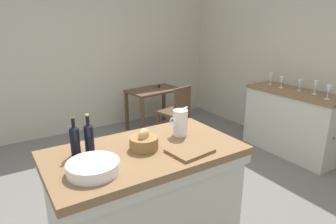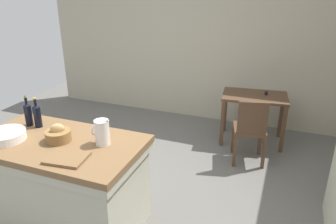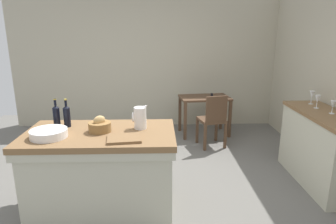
# 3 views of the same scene
# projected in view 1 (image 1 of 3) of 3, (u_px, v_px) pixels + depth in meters

# --- Properties ---
(ground_plane) EXTENTS (6.76, 6.76, 0.00)m
(ground_plane) POSITION_uv_depth(u_px,v_px,m) (157.00, 201.00, 3.17)
(ground_plane) COLOR #66635E
(wall_back) EXTENTS (5.32, 0.12, 2.60)m
(wall_back) POSITION_uv_depth(u_px,v_px,m) (78.00, 56.00, 4.87)
(wall_back) COLOR #B2AA93
(wall_back) RESTS_ON ground
(wall_right) EXTENTS (0.12, 5.20, 2.60)m
(wall_right) POSITION_uv_depth(u_px,v_px,m) (316.00, 63.00, 4.09)
(wall_right) COLOR #B2AA93
(wall_right) RESTS_ON ground
(island_table) EXTENTS (1.53, 0.86, 0.90)m
(island_table) POSITION_uv_depth(u_px,v_px,m) (146.00, 195.00, 2.43)
(island_table) COLOR brown
(island_table) RESTS_ON ground
(side_cabinet) EXTENTS (0.52, 1.37, 0.93)m
(side_cabinet) POSITION_uv_depth(u_px,v_px,m) (291.00, 122.00, 4.19)
(side_cabinet) COLOR brown
(side_cabinet) RESTS_ON ground
(writing_desk) EXTENTS (0.96, 0.66, 0.77)m
(writing_desk) POSITION_uv_depth(u_px,v_px,m) (154.00, 96.00, 5.10)
(writing_desk) COLOR #513826
(writing_desk) RESTS_ON ground
(wooden_chair) EXTENTS (0.48, 0.48, 0.90)m
(wooden_chair) POSITION_uv_depth(u_px,v_px,m) (177.00, 111.00, 4.63)
(wooden_chair) COLOR #513826
(wooden_chair) RESTS_ON ground
(pitcher) EXTENTS (0.17, 0.13, 0.27)m
(pitcher) POSITION_uv_depth(u_px,v_px,m) (180.00, 122.00, 2.56)
(pitcher) COLOR white
(pitcher) RESTS_ON island_table
(wash_bowl) EXTENTS (0.35, 0.35, 0.08)m
(wash_bowl) POSITION_uv_depth(u_px,v_px,m) (93.00, 167.00, 1.94)
(wash_bowl) COLOR white
(wash_bowl) RESTS_ON island_table
(bread_basket) EXTENTS (0.23, 0.23, 0.17)m
(bread_basket) POSITION_uv_depth(u_px,v_px,m) (144.00, 142.00, 2.30)
(bread_basket) COLOR olive
(bread_basket) RESTS_ON island_table
(cutting_board) EXTENTS (0.35, 0.29, 0.02)m
(cutting_board) POSITION_uv_depth(u_px,v_px,m) (190.00, 151.00, 2.25)
(cutting_board) COLOR brown
(cutting_board) RESTS_ON island_table
(wine_bottle_dark) EXTENTS (0.07, 0.07, 0.31)m
(wine_bottle_dark) POSITION_uv_depth(u_px,v_px,m) (89.00, 137.00, 2.23)
(wine_bottle_dark) COLOR black
(wine_bottle_dark) RESTS_ON island_table
(wine_bottle_amber) EXTENTS (0.07, 0.07, 0.31)m
(wine_bottle_amber) POSITION_uv_depth(u_px,v_px,m) (75.00, 140.00, 2.17)
(wine_bottle_amber) COLOR black
(wine_bottle_amber) RESTS_ON island_table
(wine_glass_far_left) EXTENTS (0.07, 0.07, 0.18)m
(wine_glass_far_left) POSITION_uv_depth(u_px,v_px,m) (329.00, 89.00, 3.60)
(wine_glass_far_left) COLOR white
(wine_glass_far_left) RESTS_ON side_cabinet
(wine_glass_left) EXTENTS (0.07, 0.07, 0.18)m
(wine_glass_left) POSITION_uv_depth(u_px,v_px,m) (316.00, 85.00, 3.85)
(wine_glass_left) COLOR white
(wine_glass_left) RESTS_ON side_cabinet
(wine_glass_middle) EXTENTS (0.07, 0.07, 0.16)m
(wine_glass_middle) POSITION_uv_depth(u_px,v_px,m) (300.00, 83.00, 4.04)
(wine_glass_middle) COLOR white
(wine_glass_middle) RESTS_ON side_cabinet
(wine_glass_right) EXTENTS (0.07, 0.07, 0.17)m
(wine_glass_right) POSITION_uv_depth(u_px,v_px,m) (282.00, 80.00, 4.22)
(wine_glass_right) COLOR white
(wine_glass_right) RESTS_ON side_cabinet
(wine_glass_far_right) EXTENTS (0.07, 0.07, 0.18)m
(wine_glass_far_right) POSITION_uv_depth(u_px,v_px,m) (271.00, 77.00, 4.42)
(wine_glass_far_right) COLOR white
(wine_glass_far_right) RESTS_ON side_cabinet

